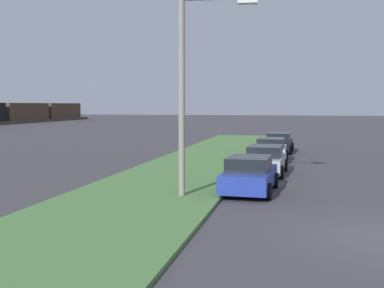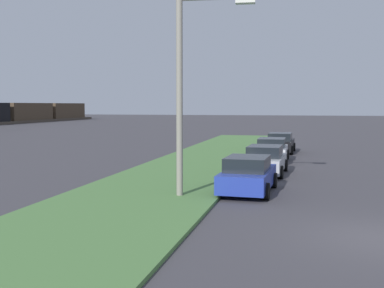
{
  "view_description": "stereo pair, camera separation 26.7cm",
  "coord_description": "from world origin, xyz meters",
  "views": [
    {
      "loc": [
        -13.12,
        2.38,
        3.51
      ],
      "look_at": [
        11.72,
        7.91,
        1.42
      ],
      "focal_mm": 44.55,
      "sensor_mm": 36.0,
      "label": 1
    },
    {
      "loc": [
        -13.06,
        2.12,
        3.51
      ],
      "look_at": [
        11.72,
        7.91,
        1.42
      ],
      "focal_mm": 44.55,
      "sensor_mm": 36.0,
      "label": 2
    }
  ],
  "objects": [
    {
      "name": "parked_car_black",
      "position": [
        22.46,
        3.72,
        0.72
      ],
      "size": [
        4.36,
        2.14,
        1.47
      ],
      "rotation": [
        0.0,
        0.0,
        -0.04
      ],
      "color": "black",
      "rests_on": "ground"
    },
    {
      "name": "streetlight",
      "position": [
        4.12,
        6.25,
        4.39
      ],
      "size": [
        0.53,
        2.88,
        7.5
      ],
      "color": "gray",
      "rests_on": "ground"
    },
    {
      "name": "parked_car_white",
      "position": [
        16.65,
        3.98,
        0.72
      ],
      "size": [
        4.31,
        2.03,
        1.47
      ],
      "rotation": [
        0.0,
        0.0,
        -0.0
      ],
      "color": "silver",
      "rests_on": "ground"
    },
    {
      "name": "parked_car_silver",
      "position": [
        11.07,
        3.95,
        0.72
      ],
      "size": [
        4.37,
        2.16,
        1.47
      ],
      "rotation": [
        0.0,
        0.0,
        -0.04
      ],
      "color": "#B2B5BA",
      "rests_on": "ground"
    },
    {
      "name": "grass_median",
      "position": [
        10.0,
        8.09,
        0.06
      ],
      "size": [
        60.0,
        6.0,
        0.12
      ],
      "primitive_type": "cube",
      "color": "#517F42",
      "rests_on": "ground"
    },
    {
      "name": "parked_car_blue",
      "position": [
        5.83,
        4.23,
        0.72
      ],
      "size": [
        4.38,
        2.17,
        1.47
      ],
      "rotation": [
        0.0,
        0.0,
        -0.05
      ],
      "color": "#23389E",
      "rests_on": "ground"
    }
  ]
}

